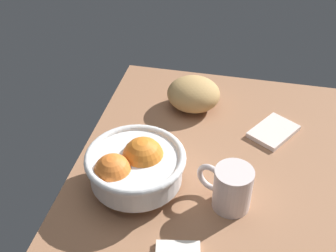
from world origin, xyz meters
TOP-DOWN VIEW (x-y plane):
  - ground_plane at (0.00, 0.00)cm, footprint 81.66×66.18cm
  - fruit_bowl at (7.45, -17.73)cm, footprint 20.78×20.78cm
  - bread_loaf at (-23.65, -10.64)cm, footprint 13.21×14.22cm
  - napkin_spare at (-17.01, 10.50)cm, footprint 14.25×13.13cm
  - mug at (8.02, 2.20)cm, footprint 7.84×11.73cm

SIDE VIEW (x-z plane):
  - ground_plane at x=0.00cm, z-range -3.00..0.00cm
  - napkin_spare at x=-17.01cm, z-range 0.00..1.21cm
  - bread_loaf at x=-23.65cm, z-range 0.00..8.39cm
  - mug at x=8.02cm, z-range 0.00..9.51cm
  - fruit_bowl at x=7.45cm, z-range 0.33..11.91cm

